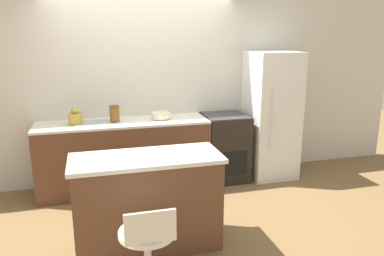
# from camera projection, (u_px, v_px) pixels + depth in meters

# --- Properties ---
(ground_plane) EXTENTS (14.00, 14.00, 0.00)m
(ground_plane) POSITION_uv_depth(u_px,v_px,m) (154.00, 195.00, 4.88)
(ground_plane) COLOR brown
(wall_back) EXTENTS (8.00, 0.06, 2.60)m
(wall_back) POSITION_uv_depth(u_px,v_px,m) (144.00, 89.00, 5.18)
(wall_back) COLOR beige
(wall_back) RESTS_ON ground_plane
(back_counter) EXTENTS (2.22, 0.62, 0.94)m
(back_counter) POSITION_uv_depth(u_px,v_px,m) (124.00, 156.00, 4.99)
(back_counter) COLOR brown
(back_counter) RESTS_ON ground_plane
(kitchen_island) EXTENTS (1.42, 0.59, 0.93)m
(kitchen_island) POSITION_uv_depth(u_px,v_px,m) (148.00, 202.00, 3.61)
(kitchen_island) COLOR brown
(kitchen_island) RESTS_ON ground_plane
(oven_range) EXTENTS (0.60, 0.63, 0.94)m
(oven_range) POSITION_uv_depth(u_px,v_px,m) (225.00, 147.00, 5.35)
(oven_range) COLOR black
(oven_range) RESTS_ON ground_plane
(refrigerator) EXTENTS (0.66, 0.70, 1.81)m
(refrigerator) POSITION_uv_depth(u_px,v_px,m) (271.00, 115.00, 5.39)
(refrigerator) COLOR silver
(refrigerator) RESTS_ON ground_plane
(stool_chair) EXTENTS (0.45, 0.45, 0.81)m
(stool_chair) POSITION_uv_depth(u_px,v_px,m) (148.00, 250.00, 2.94)
(stool_chair) COLOR #B7B7BC
(stool_chair) RESTS_ON ground_plane
(kettle) EXTENTS (0.18, 0.18, 0.21)m
(kettle) POSITION_uv_depth(u_px,v_px,m) (75.00, 117.00, 4.71)
(kettle) COLOR #B29333
(kettle) RESTS_ON back_counter
(mixing_bowl) EXTENTS (0.25, 0.25, 0.08)m
(mixing_bowl) POSITION_uv_depth(u_px,v_px,m) (161.00, 115.00, 5.00)
(mixing_bowl) COLOR beige
(mixing_bowl) RESTS_ON back_counter
(canister_jar) EXTENTS (0.13, 0.13, 0.21)m
(canister_jar) POSITION_uv_depth(u_px,v_px,m) (115.00, 113.00, 4.83)
(canister_jar) COLOR brown
(canister_jar) RESTS_ON back_counter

